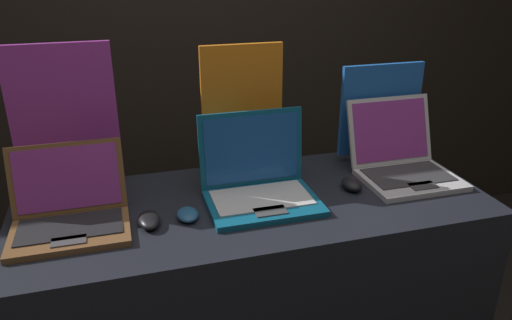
{
  "coord_description": "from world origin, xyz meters",
  "views": [
    {
      "loc": [
        -0.42,
        -1.14,
        1.78
      ],
      "look_at": [
        0.01,
        0.33,
        1.13
      ],
      "focal_mm": 35.0,
      "sensor_mm": 36.0,
      "label": 1
    }
  ],
  "objects": [
    {
      "name": "laptop_middle",
      "position": [
        0.02,
        0.34,
        1.05
      ],
      "size": [
        0.37,
        0.3,
        0.29
      ],
      "color": "#0F5170",
      "rests_on": "display_counter"
    },
    {
      "name": "promo_stand_back",
      "position": [
        0.6,
        0.57,
        1.17
      ],
      "size": [
        0.35,
        0.07,
        0.39
      ],
      "color": "black",
      "rests_on": "display_counter"
    },
    {
      "name": "promo_stand_middle",
      "position": [
        0.02,
        0.55,
        1.22
      ],
      "size": [
        0.3,
        0.07,
        0.5
      ],
      "color": "black",
      "rests_on": "display_counter"
    },
    {
      "name": "promo_stand_front",
      "position": [
        -0.6,
        0.59,
        1.23
      ],
      "size": [
        0.35,
        0.07,
        0.52
      ],
      "color": "black",
      "rests_on": "display_counter"
    },
    {
      "name": "mouse_back",
      "position": [
        0.36,
        0.31,
        1.0
      ],
      "size": [
        0.07,
        0.1,
        0.04
      ],
      "color": "black",
      "rests_on": "display_counter"
    },
    {
      "name": "mouse_middle",
      "position": [
        -0.24,
        0.26,
        1.0
      ],
      "size": [
        0.07,
        0.1,
        0.03
      ],
      "color": "navy",
      "rests_on": "display_counter"
    },
    {
      "name": "laptop_front",
      "position": [
        -0.6,
        0.32,
        1.04
      ],
      "size": [
        0.35,
        0.29,
        0.24
      ],
      "color": "brown",
      "rests_on": "display_counter"
    },
    {
      "name": "wall_back",
      "position": [
        0.0,
        1.72,
        1.4
      ],
      "size": [
        8.0,
        0.05,
        2.8
      ],
      "color": "black",
      "rests_on": "ground_plane"
    },
    {
      "name": "laptop_back",
      "position": [
        0.6,
        0.37,
        1.04
      ],
      "size": [
        0.35,
        0.36,
        0.27
      ],
      "color": "#B7B7BC",
      "rests_on": "display_counter"
    },
    {
      "name": "mouse_front",
      "position": [
        -0.36,
        0.26,
        1.0
      ],
      "size": [
        0.07,
        0.12,
        0.04
      ],
      "color": "black",
      "rests_on": "display_counter"
    },
    {
      "name": "display_counter",
      "position": [
        0.0,
        0.33,
        0.49
      ],
      "size": [
        1.61,
        0.65,
        0.98
      ],
      "color": "black",
      "rests_on": "ground_plane"
    }
  ]
}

